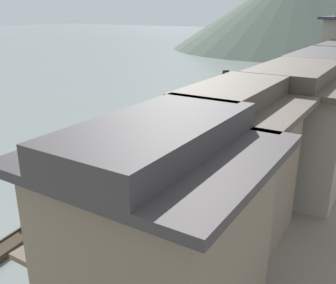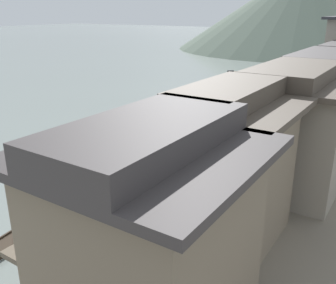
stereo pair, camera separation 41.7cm
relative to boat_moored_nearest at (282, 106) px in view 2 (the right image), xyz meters
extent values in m
cube|color=#33281E|center=(-2.54, -28.81, 0.14)|extent=(0.86, 0.45, 0.23)
cube|color=#33281E|center=(0.00, 0.00, -0.09)|extent=(1.41, 5.44, 0.29)
cube|color=#33281E|center=(-0.28, 2.52, 0.18)|extent=(0.78, 0.44, 0.26)
cube|color=#33281E|center=(0.28, -2.52, 0.18)|extent=(0.78, 0.44, 0.26)
cube|color=#33281E|center=(-0.37, -0.04, 0.10)|extent=(0.61, 4.86, 0.08)
cube|color=#33281E|center=(0.37, 0.04, 0.10)|extent=(0.61, 4.86, 0.08)
ellipsoid|color=#4C6B42|center=(0.00, 0.00, 0.26)|extent=(0.85, 1.11, 0.41)
cube|color=#232326|center=(0.72, -7.23, -0.14)|extent=(1.59, 4.50, 0.18)
cube|color=#232326|center=(0.48, -5.19, 0.04)|extent=(1.00, 0.47, 0.17)
cube|color=#232326|center=(0.97, -9.26, 0.04)|extent=(1.00, 0.47, 0.17)
cube|color=#232326|center=(0.23, -7.29, -0.01)|extent=(0.55, 3.88, 0.08)
cube|color=#232326|center=(1.21, -7.17, -0.01)|extent=(0.55, 3.88, 0.08)
ellipsoid|color=brown|center=(0.72, -7.23, 0.22)|extent=(1.12, 1.46, 0.53)
cube|color=#232326|center=(-11.71, 15.25, -0.09)|extent=(4.58, 4.94, 0.29)
cube|color=#232326|center=(-9.91, 13.24, 0.19)|extent=(0.95, 0.91, 0.26)
cube|color=#232326|center=(-13.50, 17.25, 0.19)|extent=(0.95, 0.91, 0.26)
cube|color=#232326|center=(-11.34, 15.58, 0.10)|extent=(3.51, 3.91, 0.08)
cube|color=#232326|center=(-12.07, 14.92, 0.10)|extent=(3.51, 3.91, 0.08)
ellipsoid|color=brown|center=(-11.71, 15.25, 0.33)|extent=(1.61, 1.64, 0.53)
cube|color=brown|center=(-3.94, -13.93, -0.10)|extent=(2.93, 3.71, 0.26)
cube|color=brown|center=(-4.85, -12.50, 0.14)|extent=(1.04, 0.85, 0.23)
cube|color=brown|center=(-3.02, -15.35, 0.14)|extent=(1.04, 0.85, 0.23)
cube|color=brown|center=(-4.38, -14.21, 0.07)|extent=(1.79, 2.73, 0.08)
cube|color=brown|center=(-3.50, -13.65, 0.07)|extent=(1.79, 2.73, 0.08)
ellipsoid|color=#4C6B42|center=(-3.94, -13.93, 0.30)|extent=(1.61, 1.73, 0.55)
cube|color=#7F705B|center=(5.58, -30.65, 3.27)|extent=(4.66, 4.93, 5.20)
cube|color=brown|center=(2.91, -30.65, 3.27)|extent=(0.70, 4.93, 0.16)
cube|color=#3D3838|center=(5.58, -30.65, 5.99)|extent=(5.56, 5.83, 0.24)
cube|color=#3D3838|center=(5.58, -30.65, 6.46)|extent=(2.79, 5.83, 0.70)
cube|color=#7F705B|center=(5.32, -25.33, 3.27)|extent=(4.13, 4.54, 5.20)
cube|color=brown|center=(2.91, -25.33, 3.27)|extent=(0.70, 4.54, 0.16)
cube|color=#4C4238|center=(5.32, -25.33, 5.99)|extent=(5.03, 5.44, 0.24)
cube|color=#4C4238|center=(5.32, -25.33, 6.46)|extent=(2.48, 5.44, 0.70)
cube|color=gray|center=(5.95, -19.22, 3.27)|extent=(5.39, 5.71, 5.20)
cube|color=gray|center=(2.91, -19.22, 3.27)|extent=(0.70, 5.71, 0.16)
cube|color=#4C4238|center=(5.95, -19.22, 5.99)|extent=(6.29, 6.61, 0.24)
cube|color=#4C4238|center=(5.95, -19.22, 6.46)|extent=(3.24, 6.61, 0.70)
cube|color=#7F705B|center=(5.67, -11.96, 3.27)|extent=(4.83, 6.94, 5.20)
cube|color=brown|center=(2.91, -11.96, 3.27)|extent=(0.70, 6.94, 0.16)
cube|color=#3D3838|center=(5.67, -11.96, 5.99)|extent=(5.73, 7.84, 0.24)
cube|color=#3D3838|center=(5.67, -11.96, 6.46)|extent=(2.90, 7.84, 0.70)
cube|color=#6E6151|center=(2.91, -4.31, 3.27)|extent=(0.70, 5.78, 0.16)
cube|color=gray|center=(2.91, 3.79, 3.27)|extent=(0.70, 7.26, 0.16)
cube|color=gray|center=(2.91, 3.79, 5.87)|extent=(0.70, 7.26, 0.16)
cylinder|color=#473828|center=(2.37, -24.42, 1.08)|extent=(0.20, 0.20, 0.82)
cylinder|color=#473828|center=(2.37, -15.65, 1.08)|extent=(0.20, 0.20, 0.82)
cylinder|color=#473828|center=(2.37, -9.61, 1.10)|extent=(0.20, 0.20, 0.87)
cone|color=#5B6B5B|center=(-15.35, 64.08, 9.96)|extent=(62.10, 62.10, 20.39)
cone|color=#4C5B56|center=(-19.31, 100.40, 6.49)|extent=(39.42, 39.42, 13.44)
camera|label=1|loc=(10.42, -37.85, 9.31)|focal=40.20mm
camera|label=2|loc=(10.78, -37.63, 9.31)|focal=40.20mm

